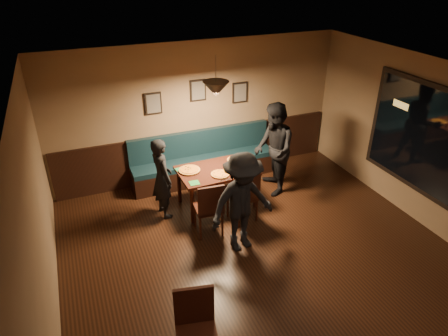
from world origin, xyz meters
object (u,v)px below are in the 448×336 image
(booth_bench, at_px, (204,158))
(chair_near_right, at_px, (243,195))
(chair_near_left, at_px, (208,207))
(diner_front, at_px, (242,203))
(cafe_chair_far, at_px, (197,336))
(dining_table, at_px, (217,187))
(diner_right, at_px, (274,150))
(soda_glass, at_px, (255,168))
(tabasco_bottle, at_px, (247,163))
(diner_left, at_px, (162,178))

(booth_bench, distance_m, chair_near_right, 1.62)
(chair_near_left, distance_m, diner_front, 0.76)
(chair_near_left, xyz_separation_m, cafe_chair_far, (-1.00, -2.37, 0.02))
(dining_table, height_order, cafe_chair_far, cafe_chair_far)
(dining_table, height_order, diner_right, diner_right)
(soda_glass, bearing_deg, tabasco_bottle, 101.19)
(diner_left, distance_m, soda_glass, 1.67)
(chair_near_left, distance_m, soda_glass, 1.17)
(chair_near_left, relative_size, cafe_chair_far, 0.97)
(diner_right, distance_m, soda_glass, 0.69)
(dining_table, distance_m, cafe_chair_far, 3.42)
(booth_bench, relative_size, soda_glass, 21.74)
(diner_right, bearing_deg, booth_bench, -117.36)
(diner_left, xyz_separation_m, diner_right, (2.19, -0.01, 0.16))
(diner_front, bearing_deg, soda_glass, 46.38)
(diner_right, height_order, diner_front, diner_right)
(diner_front, bearing_deg, diner_left, 115.80)
(diner_left, relative_size, cafe_chair_far, 1.46)
(chair_near_right, relative_size, cafe_chair_far, 0.96)
(diner_front, height_order, soda_glass, diner_front)
(tabasco_bottle, bearing_deg, diner_right, 12.72)
(booth_bench, distance_m, chair_near_left, 1.81)
(diner_right, bearing_deg, dining_table, -73.73)
(diner_front, xyz_separation_m, cafe_chair_far, (-1.35, -1.79, -0.32))
(tabasco_bottle, bearing_deg, chair_near_left, -147.43)
(dining_table, distance_m, tabasco_bottle, 0.72)
(booth_bench, relative_size, diner_front, 1.79)
(chair_near_left, bearing_deg, tabasco_bottle, 37.47)
(diner_right, bearing_deg, diner_front, -29.38)
(soda_glass, height_order, tabasco_bottle, soda_glass)
(chair_near_right, height_order, diner_right, diner_right)
(cafe_chair_far, bearing_deg, soda_glass, -114.89)
(booth_bench, height_order, chair_near_right, booth_bench)
(dining_table, bearing_deg, diner_front, -95.18)
(diner_right, xyz_separation_m, diner_front, (-1.28, -1.36, -0.07))
(chair_near_left, height_order, soda_glass, chair_near_left)
(booth_bench, height_order, diner_left, diner_left)
(dining_table, relative_size, cafe_chair_far, 1.36)
(chair_near_left, bearing_deg, cafe_chair_far, -108.06)
(chair_near_left, bearing_deg, booth_bench, 77.33)
(dining_table, bearing_deg, booth_bench, 82.48)
(dining_table, xyz_separation_m, diner_left, (-1.00, 0.06, 0.37))
(chair_near_left, distance_m, diner_right, 1.85)
(soda_glass, height_order, cafe_chair_far, cafe_chair_far)
(dining_table, relative_size, diner_left, 0.93)
(soda_glass, bearing_deg, diner_left, 166.38)
(soda_glass, relative_size, cafe_chair_far, 0.13)
(chair_near_right, relative_size, diner_front, 0.59)
(diner_left, bearing_deg, diner_front, -155.20)
(dining_table, xyz_separation_m, diner_right, (1.19, 0.05, 0.54))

